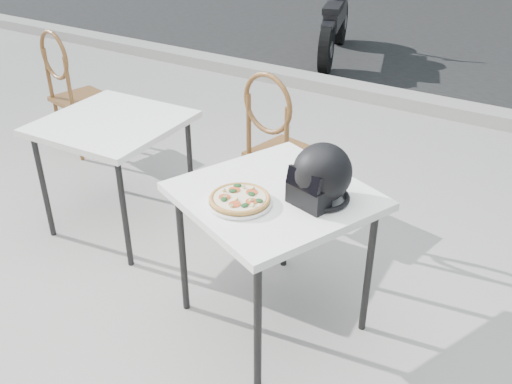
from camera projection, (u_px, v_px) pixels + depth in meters
The scene contains 11 objects.
ground at pixel (246, 283), 3.10m from camera, with size 80.00×80.00×0.00m, color #989590.
street_asphalt at pixel (508, 22), 8.25m from camera, with size 30.00×8.00×0.00m, color black.
curb at pixel (421, 103), 5.28m from camera, with size 30.00×0.25×0.12m, color gray.
cafe_table_main at pixel (274, 205), 2.54m from camera, with size 1.00×1.00×0.73m.
plate at pixel (240, 202), 2.42m from camera, with size 0.30×0.30×0.02m.
pizza at pixel (240, 198), 2.41m from camera, with size 0.32×0.32×0.03m.
helmet at pixel (321, 177), 2.39m from camera, with size 0.31×0.32×0.26m.
cafe_chair_main at pixel (277, 139), 3.42m from camera, with size 0.45×0.45×0.98m.
cafe_table_side at pixel (113, 130), 3.29m from camera, with size 0.78×0.78×0.71m.
cafe_chair_side at pixel (71, 85), 4.27m from camera, with size 0.44×0.44×0.97m.
motorcycle at pixel (335, 24), 6.56m from camera, with size 0.67×1.73×0.89m.
Camera 1 is at (1.34, -2.05, 1.98)m, focal length 40.00 mm.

